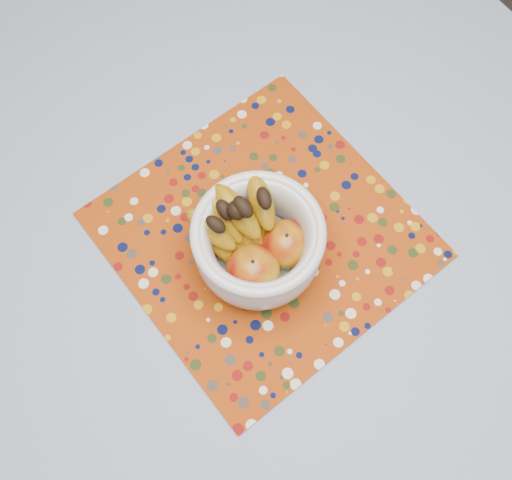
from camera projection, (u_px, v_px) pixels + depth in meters
table at (243, 264)px, 1.00m from camera, size 1.20×1.20×0.75m
tablecloth at (242, 247)px, 0.92m from camera, size 1.32×1.32×0.01m
placemat at (263, 234)px, 0.92m from camera, size 0.44×0.44×0.00m
fruit_bowl at (253, 239)px, 0.84m from camera, size 0.19×0.19×0.15m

